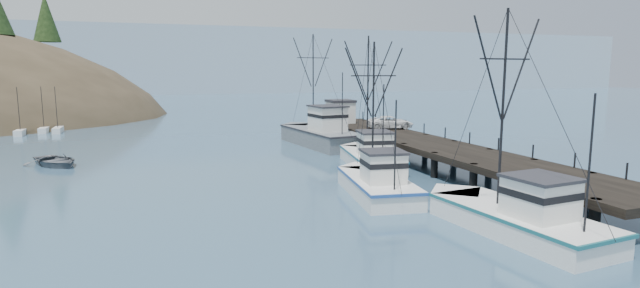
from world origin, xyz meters
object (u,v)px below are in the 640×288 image
at_px(pier, 429,146).
at_px(pier_shed, 340,111).
at_px(pickup_truck, 390,122).
at_px(trawler_near, 513,216).
at_px(trawler_mid, 376,183).
at_px(trawler_far, 370,157).
at_px(work_vessel, 319,134).
at_px(motorboat, 56,165).

xyz_separation_m(pier, pier_shed, (-1.50, 18.00, 1.73)).
bearing_deg(pickup_truck, pier_shed, 31.91).
bearing_deg(pier_shed, trawler_near, -97.07).
relative_size(pier, trawler_mid, 4.09).
bearing_deg(trawler_far, pickup_truck, 54.13).
bearing_deg(pickup_truck, work_vessel, 73.21).
relative_size(trawler_mid, motorboat, 1.88).
height_order(trawler_far, work_vessel, work_vessel).
height_order(work_vessel, pickup_truck, work_vessel).
bearing_deg(trawler_far, pier_shed, 77.05).
height_order(pier, trawler_mid, trawler_mid).
distance_m(trawler_near, motorboat, 38.29).
bearing_deg(trawler_far, trawler_mid, -112.55).
xyz_separation_m(pier_shed, pickup_truck, (2.88, -7.63, -0.72)).
height_order(work_vessel, motorboat, work_vessel).
distance_m(pier_shed, motorboat, 31.37).
bearing_deg(motorboat, trawler_near, -79.65).
bearing_deg(trawler_mid, pier, 42.29).
height_order(trawler_far, pickup_truck, trawler_far).
distance_m(pier, pickup_truck, 10.51).
bearing_deg(pier, trawler_far, 169.69).
bearing_deg(pier_shed, pier, -85.24).
relative_size(trawler_mid, trawler_far, 0.92).
bearing_deg(pier_shed, trawler_far, -102.95).
xyz_separation_m(trawler_far, pickup_truck, (6.79, 9.39, 1.88)).
xyz_separation_m(trawler_near, pickup_truck, (7.34, 28.32, 1.88)).
distance_m(trawler_near, pier_shed, 36.31).
bearing_deg(trawler_far, work_vessel, 90.92).
xyz_separation_m(trawler_far, motorboat, (-26.32, 9.37, -0.82)).
relative_size(trawler_mid, work_vessel, 0.71).
distance_m(work_vessel, pier_shed, 6.08).
height_order(trawler_far, motorboat, trawler_far).
relative_size(trawler_far, motorboat, 2.05).
bearing_deg(trawler_near, pier, 71.63).
distance_m(trawler_near, trawler_far, 18.94).
height_order(pier_shed, motorboat, pier_shed).
xyz_separation_m(trawler_near, trawler_far, (0.55, 18.93, 0.00)).
height_order(trawler_near, trawler_mid, trawler_near).
relative_size(pier, work_vessel, 2.89).
bearing_deg(motorboat, trawler_far, -51.57).
xyz_separation_m(trawler_far, pier_shed, (3.91, 17.02, 2.60)).
xyz_separation_m(trawler_near, work_vessel, (0.33, 32.05, 0.41)).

